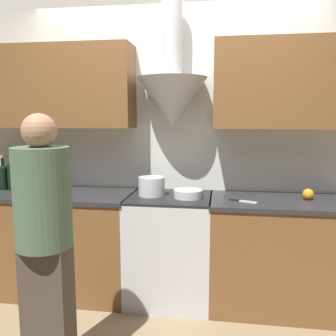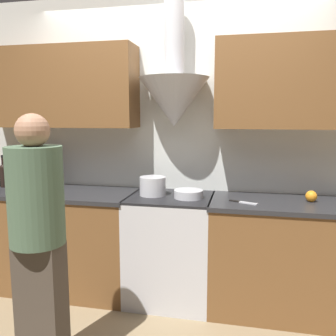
# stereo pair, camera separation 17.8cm
# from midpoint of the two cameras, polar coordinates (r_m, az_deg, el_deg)

# --- Properties ---
(ground_plane) EXTENTS (12.00, 12.00, 0.00)m
(ground_plane) POSITION_cam_midpoint_polar(r_m,az_deg,el_deg) (2.98, 0.86, -23.02)
(ground_plane) COLOR #847051
(wall_back) EXTENTS (8.40, 0.58, 2.60)m
(wall_back) POSITION_cam_midpoint_polar(r_m,az_deg,el_deg) (3.14, 1.99, 6.89)
(wall_back) COLOR silver
(wall_back) RESTS_ON ground_plane
(counter_left) EXTENTS (1.44, 0.62, 0.89)m
(counter_left) POSITION_cam_midpoint_polar(r_m,az_deg,el_deg) (3.40, -15.98, -10.90)
(counter_left) COLOR brown
(counter_left) RESTS_ON ground_plane
(counter_right) EXTENTS (1.11, 0.62, 0.89)m
(counter_right) POSITION_cam_midpoint_polar(r_m,az_deg,el_deg) (3.06, 19.19, -13.28)
(counter_right) COLOR brown
(counter_right) RESTS_ON ground_plane
(stove_range) EXTENTS (0.69, 0.60, 0.89)m
(stove_range) POSITION_cam_midpoint_polar(r_m,az_deg,el_deg) (3.07, 2.11, -12.64)
(stove_range) COLOR silver
(stove_range) RESTS_ON ground_plane
(wine_bottle_1) EXTENTS (0.07, 0.07, 0.30)m
(wine_bottle_1) POSITION_cam_midpoint_polar(r_m,az_deg,el_deg) (3.60, -23.59, -0.91)
(wine_bottle_1) COLOR black
(wine_bottle_1) RESTS_ON counter_left
(wine_bottle_2) EXTENTS (0.07, 0.07, 0.31)m
(wine_bottle_2) POSITION_cam_midpoint_polar(r_m,az_deg,el_deg) (3.54, -22.60, -0.90)
(wine_bottle_2) COLOR black
(wine_bottle_2) RESTS_ON counter_left
(wine_bottle_3) EXTENTS (0.08, 0.08, 0.36)m
(wine_bottle_3) POSITION_cam_midpoint_polar(r_m,az_deg,el_deg) (3.49, -21.48, -0.68)
(wine_bottle_3) COLOR black
(wine_bottle_3) RESTS_ON counter_left
(wine_bottle_4) EXTENTS (0.07, 0.07, 0.34)m
(wine_bottle_4) POSITION_cam_midpoint_polar(r_m,az_deg,el_deg) (3.45, -20.12, -0.84)
(wine_bottle_4) COLOR black
(wine_bottle_4) RESTS_ON counter_left
(wine_bottle_5) EXTENTS (0.07, 0.07, 0.34)m
(wine_bottle_5) POSITION_cam_midpoint_polar(r_m,az_deg,el_deg) (3.41, -19.02, -0.80)
(wine_bottle_5) COLOR black
(wine_bottle_5) RESTS_ON counter_left
(wine_bottle_6) EXTENTS (0.08, 0.08, 0.35)m
(wine_bottle_6) POSITION_cam_midpoint_polar(r_m,az_deg,el_deg) (3.34, -17.83, -0.98)
(wine_bottle_6) COLOR black
(wine_bottle_6) RESTS_ON counter_left
(stock_pot) EXTENTS (0.22, 0.22, 0.16)m
(stock_pot) POSITION_cam_midpoint_polar(r_m,az_deg,el_deg) (2.96, -0.75, -2.92)
(stock_pot) COLOR silver
(stock_pot) RESTS_ON stove_range
(mixing_bowl) EXTENTS (0.23, 0.23, 0.07)m
(mixing_bowl) POSITION_cam_midpoint_polar(r_m,az_deg,el_deg) (2.88, 5.08, -4.18)
(mixing_bowl) COLOR silver
(mixing_bowl) RESTS_ON stove_range
(orange_fruit) EXTENTS (0.09, 0.09, 0.09)m
(orange_fruit) POSITION_cam_midpoint_polar(r_m,az_deg,el_deg) (2.99, 23.59, -4.18)
(orange_fruit) COLOR orange
(orange_fruit) RESTS_ON counter_right
(chefs_knife) EXTENTS (0.22, 0.11, 0.01)m
(chefs_knife) POSITION_cam_midpoint_polar(r_m,az_deg,el_deg) (2.80, 13.79, -5.38)
(chefs_knife) COLOR silver
(chefs_knife) RESTS_ON counter_right
(person_foreground_left) EXTENTS (0.31, 0.31, 1.57)m
(person_foreground_left) POSITION_cam_midpoint_polar(r_m,az_deg,el_deg) (2.17, -17.89, -10.45)
(person_foreground_left) COLOR #473D33
(person_foreground_left) RESTS_ON ground_plane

